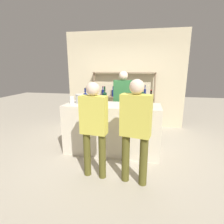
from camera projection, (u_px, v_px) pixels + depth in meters
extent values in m
plane|color=#B2A893|center=(112.00, 151.00, 3.79)|extent=(16.00, 16.00, 0.00)
cube|color=beige|center=(112.00, 129.00, 3.66)|extent=(1.95, 0.70, 1.03)
cube|color=beige|center=(124.00, 80.00, 5.30)|extent=(3.55, 0.12, 2.80)
cylinder|color=#897056|center=(95.00, 99.00, 5.44)|extent=(0.05, 0.05, 1.63)
cylinder|color=#897056|center=(154.00, 101.00, 5.10)|extent=(0.05, 0.05, 1.63)
cube|color=#897056|center=(124.00, 72.00, 5.07)|extent=(1.85, 0.18, 0.02)
cube|color=#897056|center=(123.00, 97.00, 5.25)|extent=(1.85, 0.18, 0.02)
cylinder|color=#0F1956|center=(103.00, 93.00, 5.34)|extent=(0.08, 0.08, 0.18)
cone|color=#0F1956|center=(103.00, 90.00, 5.32)|extent=(0.08, 0.08, 0.03)
cylinder|color=#0F1956|center=(103.00, 88.00, 5.30)|extent=(0.03, 0.03, 0.08)
cylinder|color=maroon|center=(103.00, 86.00, 5.29)|extent=(0.03, 0.03, 0.01)
cylinder|color=#0F1956|center=(113.00, 93.00, 5.28)|extent=(0.08, 0.08, 0.19)
cone|color=#0F1956|center=(113.00, 90.00, 5.26)|extent=(0.08, 0.08, 0.04)
cylinder|color=#0F1956|center=(113.00, 88.00, 5.24)|extent=(0.03, 0.03, 0.09)
cylinder|color=gold|center=(113.00, 86.00, 5.23)|extent=(0.03, 0.03, 0.01)
cylinder|color=black|center=(123.00, 93.00, 5.22)|extent=(0.08, 0.08, 0.24)
cone|color=black|center=(123.00, 88.00, 5.19)|extent=(0.08, 0.08, 0.03)
cylinder|color=black|center=(123.00, 86.00, 5.17)|extent=(0.03, 0.03, 0.10)
cylinder|color=maroon|center=(124.00, 84.00, 5.16)|extent=(0.03, 0.03, 0.01)
cylinder|color=black|center=(134.00, 94.00, 5.16)|extent=(0.07, 0.07, 0.21)
cone|color=black|center=(134.00, 90.00, 5.13)|extent=(0.07, 0.07, 0.03)
cylinder|color=black|center=(134.00, 87.00, 5.12)|extent=(0.03, 0.03, 0.09)
cylinder|color=maroon|center=(134.00, 86.00, 5.11)|extent=(0.03, 0.03, 0.01)
cylinder|color=#0F1956|center=(145.00, 93.00, 5.10)|extent=(0.07, 0.07, 0.23)
cone|color=#0F1956|center=(145.00, 89.00, 5.07)|extent=(0.07, 0.07, 0.03)
cylinder|color=#0F1956|center=(145.00, 87.00, 5.06)|extent=(0.02, 0.02, 0.09)
cylinder|color=black|center=(145.00, 85.00, 5.04)|extent=(0.03, 0.03, 0.01)
cylinder|color=black|center=(142.00, 99.00, 3.50)|extent=(0.08, 0.08, 0.24)
cone|color=black|center=(142.00, 92.00, 3.47)|extent=(0.08, 0.08, 0.04)
cylinder|color=black|center=(143.00, 89.00, 3.46)|extent=(0.03, 0.03, 0.07)
cylinder|color=black|center=(143.00, 87.00, 3.45)|extent=(0.03, 0.03, 0.01)
cylinder|color=#0F1956|center=(86.00, 99.00, 3.55)|extent=(0.09, 0.09, 0.21)
cone|color=#0F1956|center=(85.00, 93.00, 3.52)|extent=(0.09, 0.09, 0.04)
cylinder|color=#0F1956|center=(85.00, 90.00, 3.50)|extent=(0.03, 0.03, 0.08)
cylinder|color=#232328|center=(85.00, 88.00, 3.49)|extent=(0.04, 0.04, 0.01)
cylinder|color=black|center=(151.00, 101.00, 3.36)|extent=(0.08, 0.08, 0.19)
cone|color=black|center=(151.00, 96.00, 3.33)|extent=(0.08, 0.08, 0.04)
cylinder|color=black|center=(151.00, 93.00, 3.32)|extent=(0.03, 0.03, 0.08)
cylinder|color=maroon|center=(151.00, 90.00, 3.30)|extent=(0.03, 0.03, 0.01)
cylinder|color=black|center=(105.00, 99.00, 3.60)|extent=(0.09, 0.09, 0.22)
cone|color=black|center=(105.00, 92.00, 3.57)|extent=(0.09, 0.09, 0.04)
cylinder|color=black|center=(105.00, 89.00, 3.55)|extent=(0.03, 0.03, 0.09)
cylinder|color=#232328|center=(105.00, 87.00, 3.54)|extent=(0.04, 0.04, 0.01)
cylinder|color=black|center=(135.00, 98.00, 3.65)|extent=(0.07, 0.07, 0.22)
cone|color=black|center=(135.00, 92.00, 3.62)|extent=(0.07, 0.07, 0.03)
cylinder|color=black|center=(135.00, 89.00, 3.60)|extent=(0.03, 0.03, 0.08)
cylinder|color=gold|center=(135.00, 87.00, 3.59)|extent=(0.03, 0.03, 0.01)
cylinder|color=brown|center=(96.00, 100.00, 3.46)|extent=(0.07, 0.07, 0.20)
cone|color=brown|center=(96.00, 94.00, 3.43)|extent=(0.07, 0.07, 0.03)
cylinder|color=brown|center=(96.00, 92.00, 3.42)|extent=(0.03, 0.03, 0.07)
cylinder|color=maroon|center=(96.00, 89.00, 3.41)|extent=(0.03, 0.03, 0.01)
cylinder|color=silver|center=(107.00, 106.00, 3.42)|extent=(0.06, 0.06, 0.00)
cylinder|color=silver|center=(107.00, 104.00, 3.41)|extent=(0.01, 0.01, 0.08)
cone|color=silver|center=(107.00, 100.00, 3.39)|extent=(0.07, 0.07, 0.07)
cylinder|color=#B2B2B7|center=(80.00, 99.00, 3.65)|extent=(0.18, 0.18, 0.19)
cylinder|color=#B2B2B7|center=(80.00, 94.00, 3.63)|extent=(0.20, 0.20, 0.01)
cylinder|color=silver|center=(72.00, 100.00, 3.65)|extent=(0.10, 0.10, 0.15)
sphere|color=tan|center=(72.00, 101.00, 3.66)|extent=(0.02, 0.02, 0.02)
sphere|color=tan|center=(72.00, 100.00, 3.65)|extent=(0.02, 0.02, 0.02)
sphere|color=tan|center=(71.00, 103.00, 3.64)|extent=(0.02, 0.02, 0.02)
sphere|color=tan|center=(73.00, 100.00, 3.66)|extent=(0.02, 0.02, 0.02)
sphere|color=tan|center=(72.00, 100.00, 3.67)|extent=(0.02, 0.02, 0.02)
sphere|color=tan|center=(71.00, 101.00, 3.65)|extent=(0.02, 0.02, 0.02)
sphere|color=tan|center=(73.00, 102.00, 3.67)|extent=(0.02, 0.02, 0.02)
cylinder|color=brown|center=(102.00, 156.00, 2.79)|extent=(0.12, 0.12, 0.75)
cylinder|color=brown|center=(87.00, 154.00, 2.87)|extent=(0.12, 0.12, 0.75)
cube|color=#D1C64C|center=(94.00, 115.00, 2.67)|extent=(0.43, 0.22, 0.59)
sphere|color=beige|center=(93.00, 89.00, 2.57)|extent=(0.20, 0.20, 0.20)
cylinder|color=brown|center=(143.00, 161.00, 2.62)|extent=(0.12, 0.12, 0.78)
cylinder|color=brown|center=(126.00, 158.00, 2.72)|extent=(0.12, 0.12, 0.78)
cube|color=#D1C64C|center=(136.00, 116.00, 2.50)|extent=(0.47, 0.27, 0.62)
sphere|color=beige|center=(137.00, 87.00, 2.40)|extent=(0.21, 0.21, 0.21)
cylinder|color=black|center=(117.00, 121.00, 4.56)|extent=(0.13, 0.13, 0.81)
cylinder|color=black|center=(129.00, 121.00, 4.52)|extent=(0.13, 0.13, 0.81)
cube|color=#2D6B38|center=(123.00, 93.00, 4.36)|extent=(0.48, 0.23, 0.64)
sphere|color=beige|center=(123.00, 76.00, 4.26)|extent=(0.22, 0.22, 0.22)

